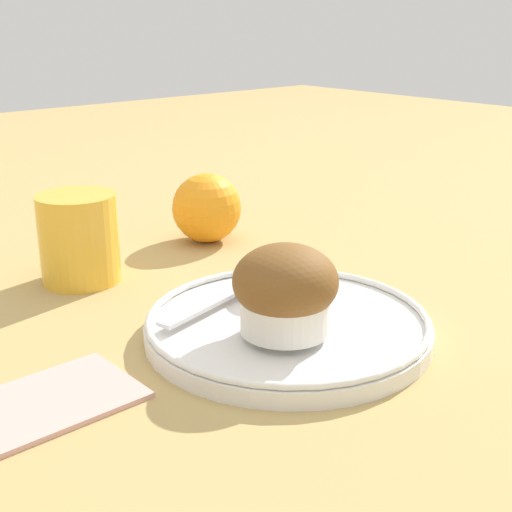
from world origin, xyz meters
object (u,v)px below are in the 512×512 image
(muffin, at_px, (285,290))
(juice_glass, at_px, (79,238))
(butter_knife, at_px, (238,288))
(orange_fruit, at_px, (207,208))

(muffin, height_order, juice_glass, muffin)
(juice_glass, bearing_deg, muffin, -80.78)
(butter_knife, bearing_deg, juice_glass, 99.83)
(orange_fruit, relative_size, juice_glass, 0.91)
(butter_knife, bearing_deg, orange_fruit, 46.78)
(orange_fruit, xyz_separation_m, juice_glass, (-0.17, -0.02, 0.00))
(orange_fruit, distance_m, juice_glass, 0.18)
(muffin, height_order, butter_knife, muffin)
(muffin, height_order, orange_fruit, muffin)
(juice_glass, bearing_deg, butter_knife, -67.04)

